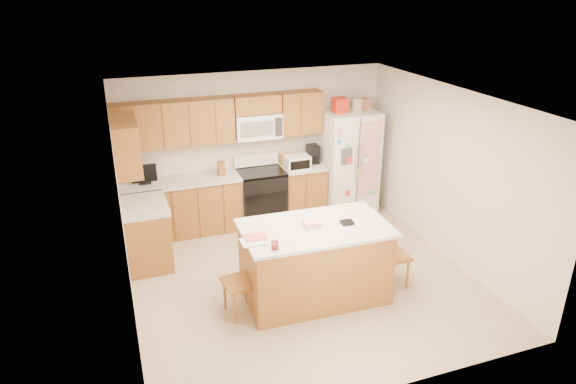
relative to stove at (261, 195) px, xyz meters
name	(u,v)px	position (x,y,z in m)	size (l,w,h in m)	color
ground	(302,278)	(0.00, -1.94, -0.47)	(4.50, 4.50, 0.00)	#9A8060
room_shell	(303,181)	(0.00, -1.94, 0.97)	(4.60, 4.60, 2.52)	beige
cabinetry	(203,181)	(-0.98, -0.15, 0.44)	(3.36, 1.56, 2.15)	brown
stove	(261,195)	(0.00, 0.00, 0.00)	(0.76, 0.65, 1.13)	black
refrigerator	(348,161)	(1.57, -0.06, 0.45)	(0.90, 0.79, 2.04)	white
island	(315,262)	(-0.01, -2.39, 0.03)	(1.92, 1.13, 1.10)	brown
windsor_chair_left	(242,281)	(-0.98, -2.44, -0.02)	(0.44, 0.46, 0.96)	brown
windsor_chair_back	(295,245)	(-0.05, -1.79, -0.02)	(0.54, 0.53, 0.96)	brown
windsor_chair_right	(391,255)	(1.05, -2.48, -0.02)	(0.40, 0.42, 0.97)	brown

